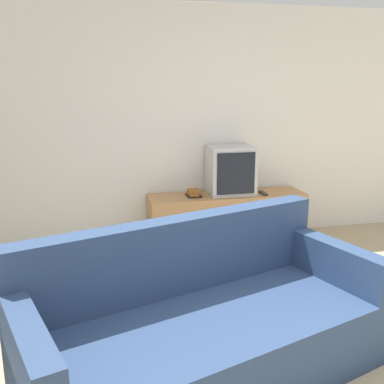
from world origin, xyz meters
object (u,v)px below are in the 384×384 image
at_px(tv_stand, 227,218).
at_px(book_stack, 193,193).
at_px(remote_on_stand, 263,193).
at_px(television, 231,170).
at_px(couch, 203,331).

bearing_deg(tv_stand, book_stack, -177.87).
bearing_deg(remote_on_stand, tv_stand, 167.54).
bearing_deg(remote_on_stand, television, 161.63).
height_order(tv_stand, couch, couch).
bearing_deg(tv_stand, remote_on_stand, -12.46).
relative_size(tv_stand, couch, 0.74).
distance_m(book_stack, remote_on_stand, 0.79).
xyz_separation_m(couch, book_stack, (0.46, 2.25, 0.29)).
xyz_separation_m(couch, remote_on_stand, (1.24, 2.18, 0.27)).
xyz_separation_m(television, remote_on_stand, (0.35, -0.12, -0.25)).
xyz_separation_m(book_stack, remote_on_stand, (0.78, -0.07, -0.02)).
distance_m(couch, remote_on_stand, 2.52).
height_order(couch, book_stack, couch).
bearing_deg(tv_stand, television, 32.74).
distance_m(couch, book_stack, 2.32).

